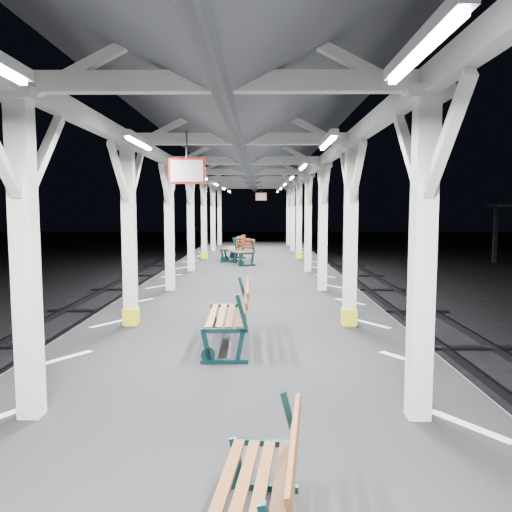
{
  "coord_description": "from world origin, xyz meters",
  "views": [
    {
      "loc": [
        0.37,
        -6.98,
        3.16
      ],
      "look_at": [
        0.29,
        2.99,
        2.2
      ],
      "focal_mm": 35.0,
      "sensor_mm": 36.0,
      "label": 1
    }
  ],
  "objects_px": {
    "bench_far": "(236,247)",
    "bench_near": "(265,490)",
    "bench_mid": "(234,313)",
    "bench_extra": "(241,250)"
  },
  "relations": [
    {
      "from": "bench_mid",
      "to": "bench_extra",
      "type": "xyz_separation_m",
      "value": [
        -0.32,
        11.68,
        -0.0
      ]
    },
    {
      "from": "bench_mid",
      "to": "bench_far",
      "type": "distance_m",
      "value": 12.96
    },
    {
      "from": "bench_near",
      "to": "bench_extra",
      "type": "height_order",
      "value": "bench_extra"
    },
    {
      "from": "bench_near",
      "to": "bench_extra",
      "type": "relative_size",
      "value": 0.79
    },
    {
      "from": "bench_far",
      "to": "bench_near",
      "type": "bearing_deg",
      "value": -78.46
    },
    {
      "from": "bench_extra",
      "to": "bench_near",
      "type": "bearing_deg",
      "value": -109.52
    },
    {
      "from": "bench_mid",
      "to": "bench_extra",
      "type": "relative_size",
      "value": 0.96
    },
    {
      "from": "bench_near",
      "to": "bench_mid",
      "type": "relative_size",
      "value": 0.82
    },
    {
      "from": "bench_mid",
      "to": "bench_extra",
      "type": "distance_m",
      "value": 11.69
    },
    {
      "from": "bench_near",
      "to": "bench_extra",
      "type": "distance_m",
      "value": 16.41
    }
  ]
}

